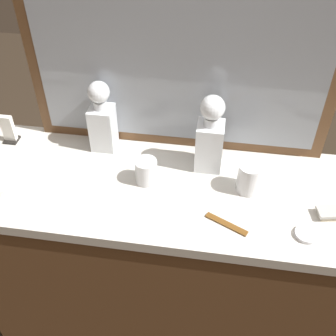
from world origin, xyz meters
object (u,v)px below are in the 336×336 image
Objects in this scene: tortoiseshell_comb at (226,224)px; napkin_holder at (9,131)px; crystal_decanter_far_left at (210,140)px; crystal_tumbler_far_right at (146,172)px; crystal_decanter_left at (102,122)px; porcelain_dish at (307,234)px; crystal_tumbler_left at (249,179)px.

tortoiseshell_comb is 1.22× the size of napkin_holder.
crystal_decanter_far_left is 3.28× the size of crystal_tumbler_far_right.
crystal_decanter_left is 0.78m from porcelain_dish.
crystal_tumbler_left is (0.14, -0.10, -0.07)m from crystal_decanter_far_left.
crystal_tumbler_far_right is at bearing 162.60° from porcelain_dish.
crystal_decanter_far_left is 2.71× the size of crystal_tumbler_left.
crystal_decanter_far_left is at bearing 139.40° from porcelain_dish.
napkin_holder is (-0.88, 0.13, -0.00)m from crystal_tumbler_left.
crystal_tumbler_left is 0.34m from crystal_tumbler_far_right.
crystal_tumbler_left is 1.49× the size of porcelain_dish.
crystal_decanter_far_left is 0.18m from crystal_tumbler_left.
tortoiseshell_comb is (-0.24, 0.01, -0.00)m from porcelain_dish.
crystal_decanter_left reaches higher than crystal_tumbler_left.
crystal_decanter_far_left is 4.03× the size of porcelain_dish.
crystal_tumbler_far_right is at bearing -151.32° from crystal_decanter_far_left.
napkin_holder is (-0.55, 0.14, 0.01)m from crystal_tumbler_far_right.
crystal_tumbler_far_right reaches higher than porcelain_dish.
porcelain_dish is 0.64× the size of napkin_holder.
porcelain_dish is (0.17, -0.17, -0.04)m from crystal_tumbler_left.
napkin_holder reaches higher than porcelain_dish.
crystal_tumbler_far_right is 1.23× the size of porcelain_dish.
porcelain_dish is 0.24m from tortoiseshell_comb.
crystal_decanter_left reaches higher than porcelain_dish.
crystal_decanter_far_left is 0.75m from napkin_holder.
tortoiseshell_comb is at bearing 178.54° from porcelain_dish.
crystal_tumbler_left is at bearing 69.34° from tortoiseshell_comb.
porcelain_dish is at bearing -17.40° from crystal_tumbler_far_right.
crystal_tumbler_left reaches higher than crystal_tumbler_far_right.
porcelain_dish is 1.10m from napkin_holder.
crystal_decanter_far_left is at bearing -7.63° from crystal_decanter_left.
crystal_tumbler_left is 0.18m from tortoiseshell_comb.
crystal_decanter_left is at bearing 155.36° from porcelain_dish.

